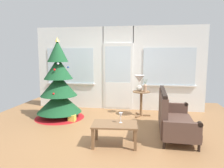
# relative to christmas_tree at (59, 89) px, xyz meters

# --- Properties ---
(ground_plane) EXTENTS (6.76, 6.76, 0.00)m
(ground_plane) POSITION_rel_christmas_tree_xyz_m (1.44, -0.89, -0.79)
(ground_plane) COLOR #996B42
(back_wall_with_door) EXTENTS (5.20, 0.14, 2.55)m
(back_wall_with_door) POSITION_rel_christmas_tree_xyz_m (1.44, 1.19, 0.49)
(back_wall_with_door) COLOR white
(back_wall_with_door) RESTS_ON ground
(christmas_tree) EXTENTS (1.32, 1.32, 2.15)m
(christmas_tree) POSITION_rel_christmas_tree_xyz_m (0.00, 0.00, 0.00)
(christmas_tree) COLOR #4C331E
(christmas_tree) RESTS_ON ground
(settee_sofa) EXTENTS (0.76, 1.63, 0.96)m
(settee_sofa) POSITION_rel_christmas_tree_xyz_m (2.85, -0.80, -0.41)
(settee_sofa) COLOR black
(settee_sofa) RESTS_ON ground
(side_table) EXTENTS (0.50, 0.48, 0.70)m
(side_table) POSITION_rel_christmas_tree_xyz_m (2.18, 0.50, -0.29)
(side_table) COLOR brown
(side_table) RESTS_ON ground
(table_lamp) EXTENTS (0.28, 0.28, 0.44)m
(table_lamp) POSITION_rel_christmas_tree_xyz_m (2.12, 0.54, 0.20)
(table_lamp) COLOR silver
(table_lamp) RESTS_ON side_table
(flower_vase) EXTENTS (0.11, 0.10, 0.35)m
(flower_vase) POSITION_rel_christmas_tree_xyz_m (2.28, 0.44, 0.03)
(flower_vase) COLOR tan
(flower_vase) RESTS_ON side_table
(coffee_table) EXTENTS (0.88, 0.59, 0.42)m
(coffee_table) POSITION_rel_christmas_tree_xyz_m (1.73, -1.51, -0.43)
(coffee_table) COLOR brown
(coffee_table) RESTS_ON ground
(wine_glass) EXTENTS (0.08, 0.08, 0.20)m
(wine_glass) POSITION_rel_christmas_tree_xyz_m (1.83, -1.44, -0.23)
(wine_glass) COLOR silver
(wine_glass) RESTS_ON coffee_table
(gift_box) EXTENTS (0.18, 0.16, 0.18)m
(gift_box) POSITION_rel_christmas_tree_xyz_m (0.45, -0.27, -0.70)
(gift_box) COLOR #D8C64C
(gift_box) RESTS_ON ground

